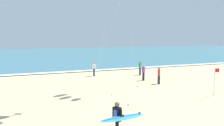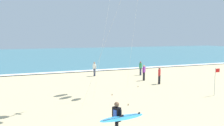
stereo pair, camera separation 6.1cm
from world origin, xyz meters
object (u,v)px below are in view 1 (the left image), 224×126
lifeguard_flag (215,79)px  bystander_purple_top (143,73)px  bystander_green_top (140,68)px  surfer_lead (120,118)px  bystander_red_top (159,75)px  bystander_white_top (94,69)px

lifeguard_flag → bystander_purple_top: bearing=104.8°
bystander_purple_top → lifeguard_flag: size_ratio=0.76×
bystander_green_top → bystander_purple_top: size_ratio=1.00×
surfer_lead → bystander_green_top: surfer_lead is taller
bystander_red_top → surfer_lead: bearing=-130.4°
surfer_lead → bystander_white_top: bearing=75.9°
bystander_white_top → lifeguard_flag: 13.11m
bystander_white_top → surfer_lead: bearing=-104.1°
bystander_white_top → bystander_green_top: bearing=-15.7°
lifeguard_flag → bystander_white_top: bearing=116.1°
surfer_lead → bystander_red_top: 12.92m
surfer_lead → bystander_red_top: surfer_lead is taller
bystander_green_top → surfer_lead: bearing=-121.6°
lifeguard_flag → surfer_lead: bearing=-155.0°
surfer_lead → lifeguard_flag: size_ratio=1.18×
bystander_purple_top → lifeguard_flag: lifeguard_flag is taller
lifeguard_flag → bystander_red_top: bearing=105.9°
bystander_purple_top → lifeguard_flag: bearing=-75.2°
bystander_white_top → bystander_purple_top: bearing=-49.2°
surfer_lead → lifeguard_flag: 10.88m
bystander_red_top → bystander_purple_top: bearing=102.0°
bystander_white_top → lifeguard_flag: (5.75, -11.77, 0.45)m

